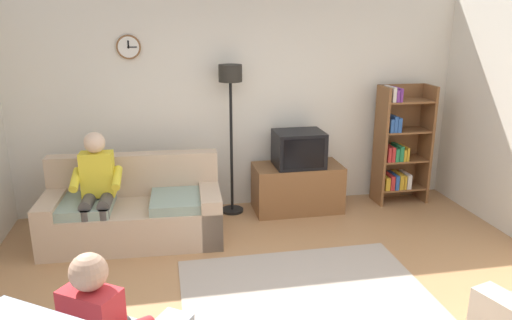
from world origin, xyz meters
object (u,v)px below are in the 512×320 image
(floor_lamp, at_px, (231,98))
(couch, at_px, (134,212))
(bookshelf, at_px, (399,146))
(person_on_couch, at_px, (97,185))
(tv, at_px, (299,149))
(tv_stand, at_px, (297,188))

(floor_lamp, bearing_deg, couch, -154.04)
(bookshelf, xyz_separation_m, floor_lamp, (-2.21, 0.03, 0.70))
(floor_lamp, bearing_deg, person_on_couch, -155.85)
(bookshelf, height_order, floor_lamp, floor_lamp)
(couch, height_order, bookshelf, bookshelf)
(tv, relative_size, person_on_couch, 0.48)
(floor_lamp, distance_m, person_on_couch, 1.83)
(couch, bearing_deg, person_on_couch, -162.40)
(tv, bearing_deg, couch, -167.32)
(tv_stand, distance_m, floor_lamp, 1.42)
(bookshelf, bearing_deg, person_on_couch, -170.06)
(couch, height_order, floor_lamp, floor_lamp)
(floor_lamp, bearing_deg, tv_stand, -6.85)
(couch, distance_m, floor_lamp, 1.74)
(couch, relative_size, tv_stand, 1.76)
(tv, bearing_deg, tv_stand, 90.00)
(couch, relative_size, bookshelf, 1.25)
(tv_stand, height_order, bookshelf, bookshelf)
(tv, distance_m, bookshelf, 1.39)
(bookshelf, bearing_deg, tv_stand, -177.12)
(tv_stand, bearing_deg, tv, -90.00)
(tv, relative_size, floor_lamp, 0.32)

